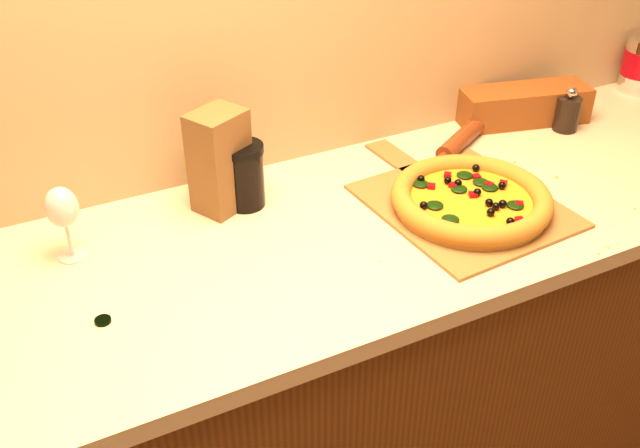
# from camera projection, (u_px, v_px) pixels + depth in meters

# --- Properties ---
(cabinet) EXTENTS (2.80, 0.65, 0.86)m
(cabinet) POSITION_uv_depth(u_px,v_px,m) (289.00, 400.00, 1.74)
(cabinet) COLOR #4B2C10
(cabinet) RESTS_ON ground
(countertop) EXTENTS (2.84, 0.68, 0.04)m
(countertop) POSITION_uv_depth(u_px,v_px,m) (284.00, 251.00, 1.50)
(countertop) COLOR beige
(countertop) RESTS_ON cabinet
(pizza_peel) EXTENTS (0.40, 0.58, 0.01)m
(pizza_peel) POSITION_uv_depth(u_px,v_px,m) (459.00, 202.00, 1.61)
(pizza_peel) COLOR brown
(pizza_peel) RESTS_ON countertop
(pizza) EXTENTS (0.35, 0.35, 0.05)m
(pizza) POSITION_uv_depth(u_px,v_px,m) (471.00, 199.00, 1.57)
(pizza) COLOR #A56129
(pizza) RESTS_ON pizza_peel
(bottle_cap) EXTENTS (0.04, 0.04, 0.01)m
(bottle_cap) POSITION_uv_depth(u_px,v_px,m) (103.00, 321.00, 1.28)
(bottle_cap) COLOR black
(bottle_cap) RESTS_ON countertop
(pepper_grinder) EXTENTS (0.07, 0.07, 0.12)m
(pepper_grinder) POSITION_uv_depth(u_px,v_px,m) (567.00, 113.00, 1.90)
(pepper_grinder) COLOR black
(pepper_grinder) RESTS_ON countertop
(rolling_pin) EXTENTS (0.30, 0.18, 0.05)m
(rolling_pin) POSITION_uv_depth(u_px,v_px,m) (463.00, 138.00, 1.84)
(rolling_pin) COLOR #58220F
(rolling_pin) RESTS_ON countertop
(bread_bag) EXTENTS (0.37, 0.20, 0.10)m
(bread_bag) POSITION_uv_depth(u_px,v_px,m) (524.00, 105.00, 1.95)
(bread_bag) COLOR maroon
(bread_bag) RESTS_ON countertop
(wine_glass) EXTENTS (0.07, 0.07, 0.16)m
(wine_glass) POSITION_uv_depth(u_px,v_px,m) (62.00, 209.00, 1.38)
(wine_glass) COLOR silver
(wine_glass) RESTS_ON countertop
(paper_bag) EXTENTS (0.14, 0.13, 0.23)m
(paper_bag) POSITION_uv_depth(u_px,v_px,m) (220.00, 161.00, 1.54)
(paper_bag) COLOR brown
(paper_bag) RESTS_ON countertop
(dark_jar) EXTENTS (0.09, 0.09, 0.15)m
(dark_jar) POSITION_uv_depth(u_px,v_px,m) (244.00, 175.00, 1.57)
(dark_jar) COLOR black
(dark_jar) RESTS_ON countertop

